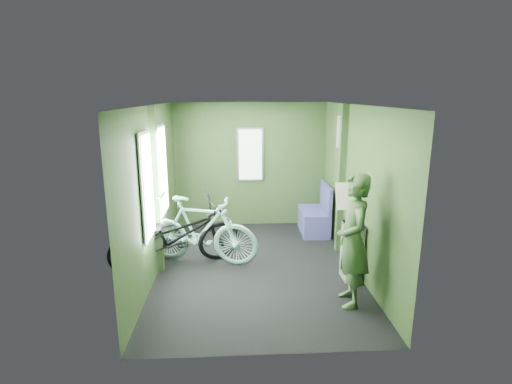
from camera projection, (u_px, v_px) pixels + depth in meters
The scene contains 6 objects.
room at pixel (254, 169), 5.47m from camera, with size 4.00×4.02×2.31m.
bicycle_black at pixel (179, 268), 5.75m from camera, with size 0.66×1.91×1.00m, color black.
bicycle_mint at pixel (201, 263), 5.91m from camera, with size 0.49×1.72×1.03m, color #89CFC9.
passenger at pixel (353, 240), 4.61m from camera, with size 0.40×0.69×1.58m.
waste_box at pixel (352, 251), 5.34m from camera, with size 0.23×0.32×0.78m, color gray.
bench_seat at pixel (315, 218), 7.19m from camera, with size 0.49×0.85×0.89m.
Camera 1 is at (-0.30, -5.34, 2.44)m, focal length 28.00 mm.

